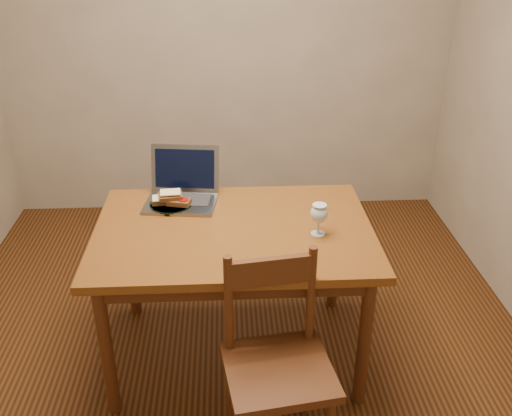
{
  "coord_description": "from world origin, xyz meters",
  "views": [
    {
      "loc": [
        -0.0,
        -2.44,
        2.04
      ],
      "look_at": [
        0.13,
        -0.03,
        0.8
      ],
      "focal_mm": 40.0,
      "sensor_mm": 36.0,
      "label": 1
    }
  ],
  "objects_px": {
    "chair": "(278,356)",
    "laptop": "(183,187)",
    "plate": "(171,205)",
    "table": "(234,244)",
    "milk_glass": "(319,220)"
  },
  "relations": [
    {
      "from": "chair",
      "to": "plate",
      "type": "distance_m",
      "value": 0.99
    },
    {
      "from": "chair",
      "to": "laptop",
      "type": "relative_size",
      "value": 1.22
    },
    {
      "from": "milk_glass",
      "to": "chair",
      "type": "bearing_deg",
      "value": -113.67
    },
    {
      "from": "table",
      "to": "laptop",
      "type": "relative_size",
      "value": 3.34
    },
    {
      "from": "chair",
      "to": "plate",
      "type": "bearing_deg",
      "value": 110.75
    },
    {
      "from": "chair",
      "to": "laptop",
      "type": "xyz_separation_m",
      "value": [
        -0.41,
        0.92,
        0.32
      ]
    },
    {
      "from": "table",
      "to": "milk_glass",
      "type": "height_order",
      "value": "milk_glass"
    },
    {
      "from": "chair",
      "to": "plate",
      "type": "xyz_separation_m",
      "value": [
        -0.47,
        0.83,
        0.26
      ]
    },
    {
      "from": "laptop",
      "to": "plate",
      "type": "bearing_deg",
      "value": -114.26
    },
    {
      "from": "chair",
      "to": "milk_glass",
      "type": "distance_m",
      "value": 0.65
    },
    {
      "from": "table",
      "to": "milk_glass",
      "type": "xyz_separation_m",
      "value": [
        0.39,
        -0.08,
        0.16
      ]
    },
    {
      "from": "plate",
      "to": "laptop",
      "type": "distance_m",
      "value": 0.12
    },
    {
      "from": "chair",
      "to": "table",
      "type": "bearing_deg",
      "value": 96.27
    },
    {
      "from": "table",
      "to": "milk_glass",
      "type": "relative_size",
      "value": 8.45
    },
    {
      "from": "table",
      "to": "milk_glass",
      "type": "bearing_deg",
      "value": -11.77
    }
  ]
}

